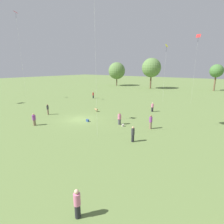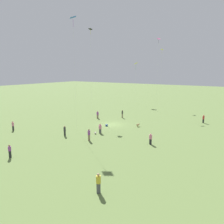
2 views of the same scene
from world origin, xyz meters
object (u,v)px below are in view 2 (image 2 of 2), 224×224
person_3 (100,129)px  kite_7 (159,45)px  person_1 (151,139)px  picnic_bag_0 (107,125)px  person_9 (98,183)px  person_5 (89,135)px  person_6 (98,115)px  person_10 (13,126)px  person_4 (203,119)px  picnic_bag_1 (95,133)px  kite_2 (73,23)px  dog_0 (138,125)px  person_8 (122,114)px  kite_1 (162,54)px  person_2 (65,131)px  person_0 (10,151)px  kite_0 (136,65)px  kite_6 (91,37)px

person_3 → kite_7: bearing=-112.7°
person_1 → picnic_bag_0: person_1 is taller
person_9 → person_5: bearing=-60.6°
person_6 → person_10: size_ratio=0.99×
person_6 → person_4: bearing=-158.1°
person_10 → picnic_bag_1: (-6.09, 13.57, -0.70)m
person_9 → kite_2: 27.35m
person_5 → person_10: size_ratio=1.08×
kite_7 → dog_0: bearing=-85.8°
person_8 → kite_1: kite_1 is taller
person_5 → picnic_bag_0: person_5 is taller
person_4 → picnic_bag_0: person_4 is taller
person_6 → kite_7: bearing=-114.5°
person_1 → person_4: size_ratio=0.97×
kite_7 → person_2: bearing=-104.5°
person_10 → person_4: bearing=99.7°
person_0 → person_6: (-23.45, -4.11, -0.01)m
picnic_bag_0 → person_4: bearing=130.4°
person_0 → kite_2: size_ratio=0.09×
person_1 → person_10: bearing=-169.8°
kite_7 → picnic_bag_0: kite_7 is taller
person_9 → person_8: bearing=-76.3°
person_4 → picnic_bag_1: 22.58m
person_2 → person_6: bearing=105.4°
person_1 → person_9: person_9 is taller
person_3 → kite_0: (-33.04, -10.16, 11.31)m
person_9 → kite_1: size_ratio=0.11×
person_5 → picnic_bag_1: 3.65m
person_8 → person_10: bearing=-2.2°
kite_2 → kite_6: bearing=-157.0°
person_3 → kite_2: (0.36, -4.99, 17.27)m
person_5 → person_6: bearing=116.6°
person_1 → picnic_bag_0: size_ratio=3.73×
person_2 → kite_1: bearing=88.7°
person_5 → person_1: bearing=17.6°
kite_0 → picnic_bag_1: (33.90, 9.76, -11.97)m
person_2 → person_0: bearing=-83.9°
person_0 → dog_0: (-21.85, 6.58, -0.45)m
person_5 → kite_2: bearing=142.1°
person_8 → kite_6: (0.90, -7.89, 16.86)m
person_8 → picnic_bag_0: person_8 is taller
person_8 → kite_1: 25.21m
person_4 → kite_2: (17.49, -18.23, 17.23)m
person_6 → kite_2: bearing=103.6°
person_1 → person_2: bearing=-169.2°
person_0 → person_6: 23.81m
person_0 → kite_2: (-14.09, -1.89, 17.24)m
person_3 → person_5: (4.16, 0.94, 0.11)m
person_4 → person_10: bearing=-144.9°
person_4 → person_9: 32.11m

